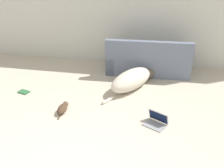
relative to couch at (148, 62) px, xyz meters
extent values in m
cube|color=beige|center=(-0.79, 0.59, 0.98)|extent=(7.61, 0.06, 2.52)
cube|color=slate|center=(0.00, 0.04, -0.07)|extent=(1.98, 0.88, 0.42)
cube|color=slate|center=(0.01, -0.29, 0.37)|extent=(1.95, 0.23, 0.45)
cube|color=slate|center=(0.87, 0.08, 0.00)|extent=(0.24, 0.81, 0.56)
cube|color=slate|center=(-0.87, 0.00, 0.00)|extent=(0.24, 0.81, 0.56)
ellipsoid|color=beige|center=(-0.28, -0.91, -0.08)|extent=(1.02, 1.28, 0.40)
sphere|color=brown|center=(0.06, -0.33, -0.15)|extent=(0.36, 0.36, 0.26)
cylinder|color=beige|center=(-0.66, -1.56, -0.25)|extent=(0.20, 0.29, 0.06)
ellipsoid|color=#473323|center=(-1.39, -2.08, -0.21)|extent=(0.17, 0.34, 0.13)
sphere|color=brown|center=(-1.40, -1.88, -0.23)|extent=(0.11, 0.11, 0.10)
cylinder|color=#473323|center=(-1.38, -2.29, -0.27)|extent=(0.03, 0.09, 0.02)
cube|color=gray|center=(0.26, -2.19, -0.27)|extent=(0.41, 0.35, 0.02)
cube|color=gray|center=(0.32, -2.07, -0.16)|extent=(0.35, 0.23, 0.21)
cube|color=#0F1938|center=(0.32, -2.08, -0.16)|extent=(0.32, 0.21, 0.18)
cube|color=#2D663D|center=(-2.45, -1.52, -0.27)|extent=(0.26, 0.20, 0.02)
camera|label=1|loc=(0.22, -5.66, 2.20)|focal=40.00mm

